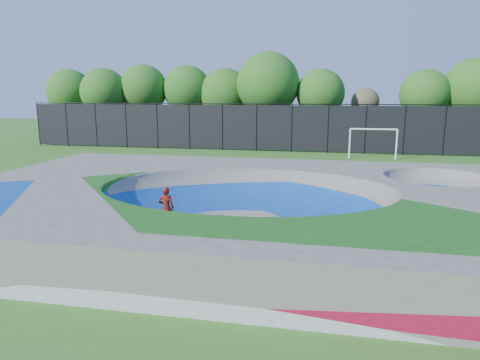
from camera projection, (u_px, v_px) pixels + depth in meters
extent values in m
plane|color=#2D641B|center=(246.00, 225.00, 16.17)|extent=(120.00, 120.00, 0.00)
cube|color=gray|center=(246.00, 206.00, 16.02)|extent=(22.00, 14.00, 1.50)
imported|color=red|center=(166.00, 208.00, 15.59)|extent=(0.63, 0.47, 1.57)
cube|color=black|center=(167.00, 228.00, 15.74)|extent=(0.81, 0.45, 0.05)
cylinder|color=white|center=(350.00, 144.00, 32.40)|extent=(0.12, 0.12, 2.26)
cylinder|color=white|center=(397.00, 145.00, 31.75)|extent=(0.12, 0.12, 2.26)
cylinder|color=white|center=(374.00, 129.00, 31.85)|extent=(3.39, 0.12, 0.12)
cylinder|color=black|center=(38.00, 124.00, 40.58)|extent=(0.09, 0.09, 4.00)
cylinder|color=black|center=(67.00, 125.00, 40.00)|extent=(0.09, 0.09, 4.00)
cylinder|color=black|center=(96.00, 125.00, 39.42)|extent=(0.09, 0.09, 4.00)
cylinder|color=black|center=(126.00, 126.00, 38.84)|extent=(0.09, 0.09, 4.00)
cylinder|color=black|center=(157.00, 126.00, 38.27)|extent=(0.09, 0.09, 4.00)
cylinder|color=black|center=(189.00, 127.00, 37.69)|extent=(0.09, 0.09, 4.00)
cylinder|color=black|center=(222.00, 127.00, 37.11)|extent=(0.09, 0.09, 4.00)
cylinder|color=black|center=(257.00, 128.00, 36.53)|extent=(0.09, 0.09, 4.00)
cylinder|color=black|center=(292.00, 128.00, 35.95)|extent=(0.09, 0.09, 4.00)
cylinder|color=black|center=(328.00, 129.00, 35.37)|extent=(0.09, 0.09, 4.00)
cylinder|color=black|center=(366.00, 129.00, 34.80)|extent=(0.09, 0.09, 4.00)
cylinder|color=black|center=(404.00, 130.00, 34.22)|extent=(0.09, 0.09, 4.00)
cylinder|color=black|center=(445.00, 131.00, 33.64)|extent=(0.09, 0.09, 4.00)
cube|color=black|center=(292.00, 128.00, 35.95)|extent=(48.00, 0.03, 3.80)
cylinder|color=black|center=(292.00, 104.00, 35.55)|extent=(48.00, 0.08, 0.08)
cylinder|color=#4E3527|center=(73.00, 125.00, 45.83)|extent=(0.44, 0.44, 3.17)
sphere|color=#266119|center=(70.00, 92.00, 45.16)|extent=(4.79, 4.79, 4.79)
cylinder|color=#4E3527|center=(106.00, 126.00, 43.41)|extent=(0.44, 0.44, 3.29)
sphere|color=#266119|center=(104.00, 92.00, 42.73)|extent=(4.63, 4.63, 4.63)
cylinder|color=#4E3527|center=(145.00, 124.00, 44.08)|extent=(0.44, 0.44, 3.55)
sphere|color=#266119|center=(143.00, 89.00, 43.37)|extent=(4.82, 4.82, 4.82)
cylinder|color=#4E3527|center=(188.00, 125.00, 43.98)|extent=(0.44, 0.44, 3.44)
sphere|color=#266119|center=(187.00, 90.00, 43.27)|extent=(4.82, 4.82, 4.82)
cylinder|color=#4E3527|center=(226.00, 128.00, 43.35)|extent=(0.44, 0.44, 2.86)
sphere|color=#266119|center=(225.00, 94.00, 42.69)|extent=(5.11, 5.11, 5.11)
cylinder|color=#4E3527|center=(267.00, 127.00, 40.20)|extent=(0.44, 0.44, 3.58)
sphere|color=#266119|center=(268.00, 84.00, 39.41)|extent=(5.79, 5.79, 5.79)
cylinder|color=#4E3527|center=(319.00, 129.00, 39.57)|extent=(0.44, 0.44, 3.25)
sphere|color=#266119|center=(320.00, 93.00, 38.92)|extent=(4.38, 4.38, 4.38)
cylinder|color=#4E3527|center=(364.00, 130.00, 40.65)|extent=(0.44, 0.44, 3.00)
sphere|color=brown|center=(365.00, 102.00, 40.13)|extent=(2.60, 2.60, 2.60)
cylinder|color=#4E3527|center=(422.00, 130.00, 39.02)|extent=(0.44, 0.44, 3.16)
sphere|color=#266119|center=(425.00, 94.00, 38.38)|extent=(4.40, 4.40, 4.40)
cylinder|color=#4E3527|center=(470.00, 131.00, 38.55)|extent=(0.44, 0.44, 3.16)
sphere|color=#266119|center=(474.00, 89.00, 37.83)|extent=(5.47, 5.47, 5.47)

